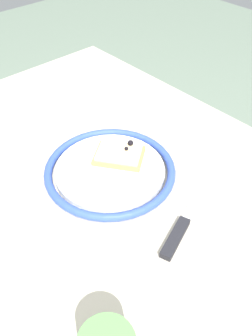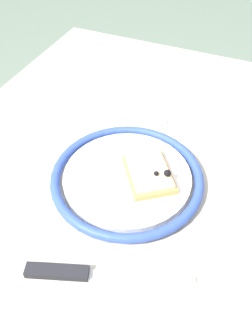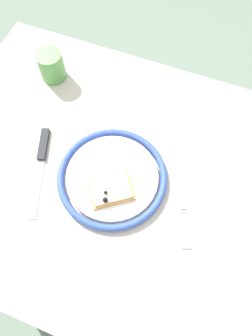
% 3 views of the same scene
% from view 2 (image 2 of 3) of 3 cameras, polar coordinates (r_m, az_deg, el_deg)
% --- Properties ---
extents(ground_plane, '(6.00, 6.00, 0.00)m').
position_cam_2_polar(ground_plane, '(1.25, -0.47, -24.00)').
color(ground_plane, slate).
extents(dining_table, '(0.99, 0.75, 0.72)m').
position_cam_2_polar(dining_table, '(0.70, -0.77, -6.24)').
color(dining_table, '#BCB29E').
rests_on(dining_table, ground_plane).
extents(plate, '(0.27, 0.27, 0.02)m').
position_cam_2_polar(plate, '(0.61, 0.19, -1.57)').
color(plate, white).
rests_on(plate, dining_table).
extents(pizza_slice_near, '(0.12, 0.12, 0.03)m').
position_cam_2_polar(pizza_slice_near, '(0.59, 3.85, -0.91)').
color(pizza_slice_near, tan).
rests_on(pizza_slice_near, plate).
extents(knife, '(0.10, 0.23, 0.01)m').
position_cam_2_polar(knife, '(0.51, -7.54, -16.81)').
color(knife, silver).
rests_on(knife, dining_table).
extents(fork, '(0.09, 0.19, 0.00)m').
position_cam_2_polar(fork, '(0.74, 6.13, 7.54)').
color(fork, silver).
rests_on(fork, dining_table).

